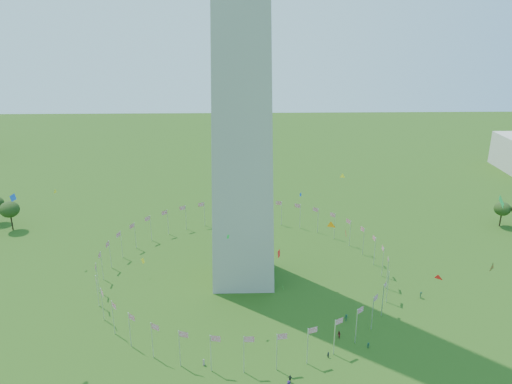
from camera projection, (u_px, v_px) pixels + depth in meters
flag_ring at (243, 264)px, 141.88m from camera, size 80.24×80.24×9.00m
kites_aloft at (328, 248)px, 110.89m from camera, size 118.24×70.22×39.63m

